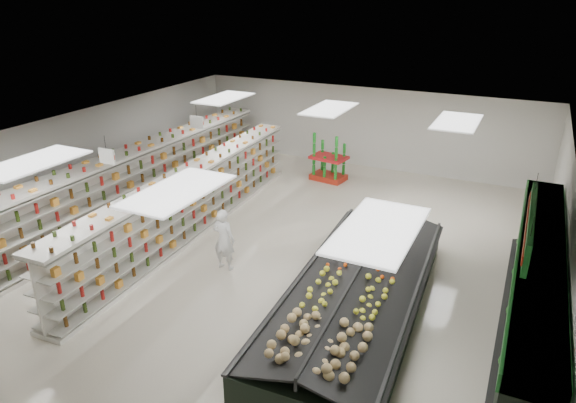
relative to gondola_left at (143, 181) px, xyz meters
The scene contains 16 objects.
floor 5.20m from the gondola_left, ahead, with size 16.00×16.00×0.00m, color beige.
ceiling 5.56m from the gondola_left, ahead, with size 14.00×16.00×0.02m, color white.
wall_back 9.00m from the gondola_left, 55.65° to the left, with size 14.00×0.02×3.20m, color silver.
wall_front 9.99m from the gondola_left, 59.44° to the right, with size 14.00×0.02×3.20m, color silver.
wall_left 2.11m from the gondola_left, 163.19° to the right, with size 0.02×16.00×3.20m, color silver.
wall_right 12.10m from the gondola_left, ahead, with size 0.02×16.00×3.20m, color silver.
produce_wall_case 11.79m from the gondola_left, 10.18° to the right, with size 0.93×8.00×2.20m.
aisle_sign_near 3.38m from the gondola_left, 63.84° to the right, with size 0.52×0.06×0.75m.
aisle_sign_far 2.60m from the gondola_left, 48.15° to the left, with size 0.52×0.06×0.75m.
hortifruti_banner 11.62m from the gondola_left, 10.43° to the right, with size 0.12×3.20×0.95m.
gondola_left is the anchor object (origin of this frame).
gondola_center 2.50m from the gondola_left, 15.97° to the right, with size 1.38×11.30×1.95m.
produce_island 8.55m from the gondola_left, 17.02° to the right, with size 3.11×7.67×1.13m.
soda_endcap 6.86m from the gondola_left, 49.97° to the left, with size 1.42×1.06×1.67m.
shopper_main 4.92m from the gondola_left, 25.71° to the right, with size 0.61×0.40×1.67m, color silver.
shopper_background 2.76m from the gondola_left, 41.36° to the left, with size 0.82×0.50×1.68m, color #9C7D60.
Camera 1 is at (5.92, -11.39, 6.80)m, focal length 32.00 mm.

